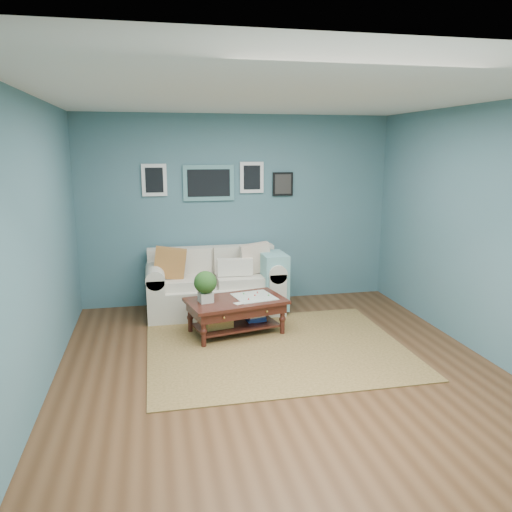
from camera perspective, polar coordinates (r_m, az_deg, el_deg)
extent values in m
plane|color=brown|center=(5.25, 2.85, -12.93)|extent=(5.00, 5.00, 0.00)
plane|color=white|center=(4.77, 3.20, 17.87)|extent=(5.00, 5.00, 0.00)
cube|color=#447077|center=(7.25, -2.05, 5.25)|extent=(4.50, 0.02, 2.70)
cube|color=#447077|center=(2.58, 17.50, -8.29)|extent=(4.50, 0.02, 2.70)
cube|color=#447077|center=(4.79, -24.02, 0.58)|extent=(0.02, 5.00, 2.70)
cube|color=#447077|center=(5.82, 24.97, 2.39)|extent=(0.02, 5.00, 2.70)
cube|color=#589293|center=(7.13, -5.43, 8.31)|extent=(0.72, 0.03, 0.50)
cube|color=black|center=(7.11, -5.42, 8.30)|extent=(0.60, 0.01, 0.38)
cube|color=white|center=(7.08, -11.55, 8.50)|extent=(0.34, 0.03, 0.44)
cube|color=white|center=(7.22, -0.49, 8.97)|extent=(0.34, 0.03, 0.44)
cube|color=black|center=(7.33, 3.08, 8.22)|extent=(0.30, 0.03, 0.34)
cube|color=brown|center=(5.76, 2.38, -10.50)|extent=(2.88, 2.30, 0.01)
cube|color=beige|center=(6.93, -4.72, -4.83)|extent=(1.36, 0.85, 0.40)
cube|color=beige|center=(7.13, -5.11, -0.75)|extent=(1.79, 0.21, 0.46)
cube|color=beige|center=(6.86, -11.38, -4.38)|extent=(0.23, 0.85, 0.60)
cube|color=beige|center=(7.04, 1.73, -3.70)|extent=(0.23, 0.85, 0.60)
cylinder|color=beige|center=(6.78, -11.48, -1.97)|extent=(0.25, 0.85, 0.25)
cylinder|color=beige|center=(6.97, 1.74, -1.35)|extent=(0.25, 0.85, 0.25)
cube|color=beige|center=(6.77, -7.77, -2.99)|extent=(0.69, 0.54, 0.12)
cube|color=beige|center=(6.86, -1.67, -2.68)|extent=(0.69, 0.54, 0.12)
cube|color=beige|center=(6.98, -7.99, -0.55)|extent=(0.69, 0.12, 0.35)
cube|color=beige|center=(7.06, -2.07, -0.29)|extent=(0.69, 0.12, 0.35)
cube|color=#BF682C|center=(6.70, -9.80, -0.80)|extent=(0.46, 0.17, 0.46)
cube|color=beige|center=(6.90, -0.07, -0.24)|extent=(0.45, 0.17, 0.44)
cube|color=beige|center=(6.76, -2.42, -1.27)|extent=(0.48, 0.12, 0.23)
cube|color=#7DBDBB|center=(6.90, 1.96, -2.81)|extent=(0.33, 0.53, 0.77)
cube|color=#36180C|center=(6.08, -2.31, -5.14)|extent=(1.28, 0.91, 0.04)
cube|color=#36180C|center=(6.10, -2.31, -5.84)|extent=(1.19, 0.82, 0.12)
cube|color=#36180C|center=(6.18, -2.29, -7.86)|extent=(1.07, 0.70, 0.02)
sphere|color=gold|center=(5.73, -3.67, -7.05)|extent=(0.03, 0.03, 0.03)
sphere|color=gold|center=(5.93, 1.27, -6.36)|extent=(0.03, 0.03, 0.03)
cylinder|color=#36180C|center=(5.76, -6.02, -8.51)|extent=(0.06, 0.06, 0.40)
cylinder|color=#36180C|center=(6.12, 3.04, -7.18)|extent=(0.06, 0.06, 0.40)
cylinder|color=#36180C|center=(6.23, -7.53, -6.92)|extent=(0.06, 0.06, 0.40)
cylinder|color=#36180C|center=(6.56, 0.95, -5.80)|extent=(0.06, 0.06, 0.40)
cube|color=beige|center=(5.98, -5.78, -4.71)|extent=(0.18, 0.18, 0.12)
sphere|color=#24501A|center=(5.93, -5.81, -3.01)|extent=(0.27, 0.27, 0.27)
cube|color=white|center=(6.16, -0.22, -4.66)|extent=(0.55, 0.55, 0.01)
cube|color=tan|center=(6.06, -4.44, -7.20)|extent=(0.37, 0.30, 0.19)
cube|color=#27429A|center=(6.27, -0.04, -6.90)|extent=(0.26, 0.22, 0.11)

